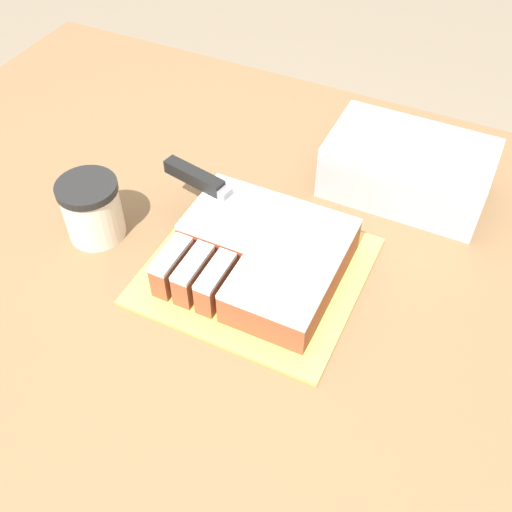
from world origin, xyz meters
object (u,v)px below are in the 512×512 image
at_px(cake, 260,255).
at_px(storage_box, 407,168).
at_px(knife, 208,184).
at_px(coffee_cup, 92,209).
at_px(cake_board, 256,270).

bearing_deg(cake, storage_box, 62.45).
height_order(knife, coffee_cup, coffee_cup).
xyz_separation_m(cake_board, storage_box, (0.15, 0.27, 0.05)).
relative_size(cake, storage_box, 0.93).
bearing_deg(storage_box, knife, -142.52).
bearing_deg(coffee_cup, storage_box, 37.05).
distance_m(cake_board, cake, 0.03).
bearing_deg(storage_box, cake, -117.55).
bearing_deg(cake_board, coffee_cup, -172.61).
distance_m(cake_board, coffee_cup, 0.27).
height_order(cake, coffee_cup, coffee_cup).
height_order(coffee_cup, storage_box, coffee_cup).
height_order(cake_board, cake, cake).
bearing_deg(coffee_cup, cake_board, 7.39).
distance_m(knife, coffee_cup, 0.18).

